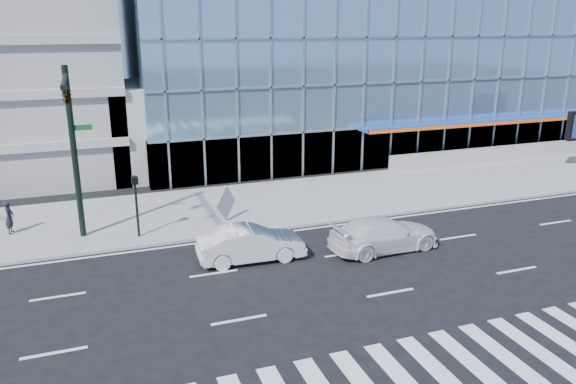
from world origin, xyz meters
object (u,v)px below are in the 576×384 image
traffic_signal (69,115)px  white_sedan (251,244)px  tilted_panel (226,203)px  ped_signal_post (136,197)px  pedestrian (9,217)px  white_suv (384,234)px

traffic_signal → white_sedan: bearing=-28.9°
traffic_signal → tilted_panel: bearing=10.0°
ped_signal_post → traffic_signal: bearing=-171.5°
traffic_signal → pedestrian: 6.81m
ped_signal_post → tilted_panel: ped_signal_post is taller
white_suv → white_sedan: bearing=77.8°
tilted_panel → white_suv: bearing=-90.1°
white_sedan → white_suv: bearing=-96.1°
white_sedan → pedestrian: (-10.12, 6.72, 0.20)m
traffic_signal → white_suv: (12.85, -4.70, -5.41)m
white_suv → white_sedan: (-6.00, 0.92, 0.01)m
white_suv → pedestrian: size_ratio=3.18×
traffic_signal → white_sedan: size_ratio=1.72×
white_suv → traffic_signal: bearing=66.4°
traffic_signal → ped_signal_post: (2.50, 0.37, -4.02)m
white_sedan → pedestrian: size_ratio=2.84×
tilted_panel → traffic_signal: bearing=145.2°
ped_signal_post → white_suv: bearing=-26.1°
tilted_panel → white_sedan: bearing=-136.2°
ped_signal_post → white_suv: ped_signal_post is taller
pedestrian → tilted_panel: bearing=-89.2°
traffic_signal → white_suv: bearing=-20.1°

